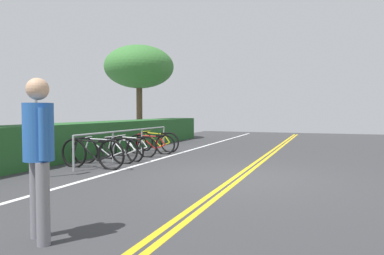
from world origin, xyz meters
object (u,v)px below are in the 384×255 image
Objects in this scene: bicycle_2 at (121,149)px; sign_post_near at (36,118)px; bicycle_3 at (133,146)px; bicycle_5 at (157,142)px; bicycle_1 at (105,150)px; bicycle_0 at (92,154)px; bike_rack at (128,137)px; tree_mid at (139,67)px; bicycle_4 at (151,144)px; pedestrian at (39,147)px.

sign_post_near is at bearing 176.80° from bicycle_2.
bicycle_5 reaches higher than bicycle_3.
bicycle_3 is (1.59, 0.05, -0.03)m from bicycle_1.
bicycle_3 is at bearing 5.48° from bicycle_0.
bike_rack is 8.11m from tree_mid.
tree_mid reaches higher than bicycle_3.
bicycle_0 is 1.14× the size of bicycle_4.
sign_post_near is at bearing 179.00° from bicycle_3.
bicycle_4 is 0.35× the size of tree_mid.
bicycle_0 is 0.89× the size of sign_post_near.
bicycle_5 is 5.53m from sign_post_near.
bike_rack is at bearing 2.41° from bicycle_2.
tree_mid is (13.14, 6.01, 2.61)m from pedestrian.
bicycle_0 is 3.95m from bicycle_5.
bicycle_3 is 7.86m from tree_mid.
bicycle_0 is at bearing -11.18° from sign_post_near.
bike_rack reaches higher than bicycle_4.
bicycle_5 is at bearing 0.84° from bicycle_2.
bicycle_3 is at bearing 166.05° from bicycle_4.
bicycle_2 is 3.21m from sign_post_near.
tree_mid is (7.18, 3.36, 3.31)m from bicycle_2.
bicycle_0 is at bearing -175.86° from bike_rack.
bicycle_2 is 8.59m from tree_mid.
bicycle_5 is (3.14, -0.02, -0.01)m from bicycle_1.
sign_post_near is at bearing 168.82° from bicycle_0.
bike_rack is at bearing -1.82° from bicycle_1.
bicycle_3 is at bearing -152.85° from tree_mid.
tree_mid is at bearing 27.15° from bicycle_3.
sign_post_near is (-3.07, 0.17, 0.94)m from bicycle_2.
bicycle_5 is at bearing 11.35° from bicycle_4.
bicycle_2 is (-0.42, -0.02, -0.32)m from bike_rack.
bicycle_2 is 6.56m from pedestrian.
bicycle_0 is 1.05× the size of pedestrian.
pedestrian is at bearing -157.94° from bicycle_3.
bicycle_1 is (0.80, 0.18, -0.01)m from bicycle_0.
bicycle_3 is 0.94× the size of pedestrian.
bicycle_0 is at bearing -179.66° from bicycle_4.
bicycle_5 is at bearing -0.37° from bicycle_1.
bicycle_1 reaches higher than bicycle_4.
sign_post_near is (-3.49, 0.15, 0.62)m from bike_rack.
sign_post_near is (2.89, 2.82, 0.24)m from pedestrian.
bicycle_0 is at bearing -167.31° from bicycle_1.
bicycle_1 reaches higher than bicycle_3.
bicycle_4 is (3.24, 0.02, -0.04)m from bicycle_0.
bike_rack is 1.21m from bicycle_1.
bicycle_1 is 5.90m from pedestrian.
bicycle_0 is 3.24m from bicycle_4.
bike_rack is at bearing 22.67° from pedestrian.
bicycle_5 is at bearing -2.54° from bicycle_3.
bicycle_0 is 1.05× the size of bicycle_1.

